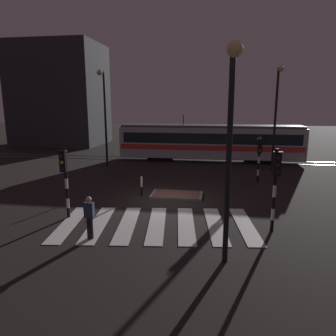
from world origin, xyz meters
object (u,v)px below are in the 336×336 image
traffic_light_corner_near_left (65,173)px  traffic_light_corner_far_right (259,153)px  street_lamp_near_kerb (230,132)px  street_lamp_trackside_left (104,107)px  traffic_light_corner_near_right (276,178)px  tram (210,142)px  street_lamp_trackside_right (277,107)px  bollard_island_edge (141,186)px  pedestrian_waiting_at_kerb (89,217)px

traffic_light_corner_near_left → traffic_light_corner_far_right: bearing=40.7°
street_lamp_near_kerb → street_lamp_trackside_left: bearing=122.3°
traffic_light_corner_near_right → tram: 16.05m
street_lamp_trackside_right → bollard_island_edge: bearing=-136.6°
traffic_light_corner_near_left → street_lamp_trackside_right: street_lamp_trackside_right is taller
street_lamp_near_kerb → street_lamp_trackside_right: bearing=75.3°
street_lamp_near_kerb → tram: street_lamp_near_kerb is taller
street_lamp_trackside_right → tram: (-4.97, 3.47, -3.15)m
pedestrian_waiting_at_kerb → street_lamp_trackside_right: bearing=57.0°
street_lamp_trackside_left → street_lamp_trackside_right: (13.42, 0.41, 0.06)m
traffic_light_corner_far_right → street_lamp_trackside_right: (1.60, 3.99, 2.92)m
street_lamp_trackside_right → pedestrian_waiting_at_kerb: size_ratio=4.57×
traffic_light_corner_far_right → bollard_island_edge: traffic_light_corner_far_right is taller
street_lamp_near_kerb → street_lamp_trackside_left: (-9.40, 14.89, 0.49)m
traffic_light_corner_near_left → street_lamp_trackside_left: 12.24m
traffic_light_corner_near_right → street_lamp_near_kerb: size_ratio=0.51×
traffic_light_corner_near_left → traffic_light_corner_near_right: bearing=-1.2°
street_lamp_trackside_right → street_lamp_trackside_left: bearing=-178.2°
traffic_light_corner_far_right → bollard_island_edge: bearing=-149.5°
street_lamp_near_kerb → traffic_light_corner_far_right: bearing=77.9°
tram → traffic_light_corner_near_left: bearing=-111.3°
traffic_light_corner_near_right → street_lamp_trackside_right: size_ratio=0.44×
tram → bollard_island_edge: 12.16m
traffic_light_corner_near_left → street_lamp_trackside_right: size_ratio=0.42×
street_lamp_trackside_right → tram: street_lamp_trackside_right is taller
street_lamp_trackside_right → traffic_light_corner_near_left: bearing=-132.4°
street_lamp_near_kerb → street_lamp_trackside_right: (4.02, 15.31, 0.55)m
pedestrian_waiting_at_kerb → bollard_island_edge: (0.60, 5.98, -0.32)m
traffic_light_corner_far_right → street_lamp_near_kerb: bearing=-102.1°
traffic_light_corner_far_right → street_lamp_near_kerb: 11.81m
street_lamp_trackside_left → pedestrian_waiting_at_kerb: street_lamp_trackside_left is taller
traffic_light_corner_near_left → tram: bearing=68.7°
street_lamp_trackside_left → tram: bearing=24.7°
traffic_light_corner_near_right → pedestrian_waiting_at_kerb: 7.45m
street_lamp_trackside_left → traffic_light_corner_near_right: bearing=-46.3°
street_lamp_trackside_left → traffic_light_corner_near_left: bearing=-78.6°
traffic_light_corner_near_right → street_lamp_near_kerb: 4.15m
traffic_light_corner_far_right → traffic_light_corner_near_right: traffic_light_corner_near_right is taller
traffic_light_corner_near_left → bollard_island_edge: 5.00m
traffic_light_corner_far_right → street_lamp_trackside_right: street_lamp_trackside_right is taller
street_lamp_trackside_left → tram: size_ratio=0.47×
pedestrian_waiting_at_kerb → bollard_island_edge: pedestrian_waiting_at_kerb is taller
traffic_light_corner_near_left → street_lamp_trackside_left: bearing=101.4°
pedestrian_waiting_at_kerb → street_lamp_trackside_left: bearing=107.4°
street_lamp_near_kerb → tram: size_ratio=0.42×
street_lamp_near_kerb → street_lamp_trackside_left: size_ratio=0.88×
street_lamp_trackside_right → bollard_island_edge: street_lamp_trackside_right is taller
traffic_light_corner_far_right → pedestrian_waiting_at_kerb: 12.64m
traffic_light_corner_near_right → tram: (-2.93, 15.78, -0.52)m
street_lamp_trackside_left → bollard_island_edge: bearing=-57.6°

